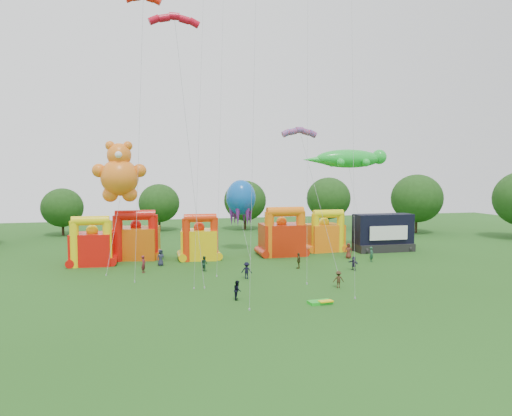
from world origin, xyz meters
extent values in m
plane|color=#1E4A14|center=(0.00, 0.00, 0.00)|extent=(160.00, 160.00, 0.00)
cylinder|color=#352314|center=(37.74, 43.56, 1.86)|extent=(0.44, 0.44, 3.72)
ellipsoid|color=#1A3E13|center=(37.74, 43.56, 6.41)|extent=(9.30, 9.30, 8.89)
cylinder|color=#352314|center=(24.77, 54.24, 1.75)|extent=(0.44, 0.44, 3.51)
ellipsoid|color=#1A3E13|center=(24.77, 54.24, 6.04)|extent=(8.77, 8.78, 8.39)
cylinder|color=#352314|center=(8.06, 56.06, 1.65)|extent=(0.44, 0.44, 3.30)
ellipsoid|color=#1A3E13|center=(8.06, 56.06, 5.68)|extent=(8.25, 8.25, 7.88)
cylinder|color=#352314|center=(-8.34, 58.04, 1.55)|extent=(0.44, 0.44, 3.09)
ellipsoid|color=#1A3E13|center=(-8.34, 58.04, 5.32)|extent=(7.73, 7.72, 7.38)
cylinder|color=#352314|center=(-25.19, 55.15, 1.44)|extent=(0.44, 0.44, 2.88)
ellipsoid|color=#1A3E13|center=(-25.19, 55.15, 4.96)|extent=(7.20, 7.20, 6.88)
cube|color=red|center=(-17.08, 26.33, 1.91)|extent=(5.10, 4.27, 3.82)
cylinder|color=yellow|center=(-18.91, 24.97, 2.73)|extent=(1.03, 1.03, 5.45)
cylinder|color=yellow|center=(-15.25, 24.97, 2.73)|extent=(1.03, 1.03, 5.45)
cylinder|color=yellow|center=(-17.08, 24.97, 5.45)|extent=(4.18, 1.09, 1.09)
sphere|color=yellow|center=(-17.08, 26.33, 4.12)|extent=(1.40, 1.40, 1.40)
cube|color=#CE550B|center=(-12.08, 29.41, 2.01)|extent=(6.26, 5.39, 4.02)
cylinder|color=red|center=(-14.23, 27.81, 2.87)|extent=(1.21, 1.21, 5.74)
cylinder|color=red|center=(-9.93, 27.81, 2.87)|extent=(1.21, 1.21, 5.74)
cylinder|color=red|center=(-12.08, 27.81, 5.74)|extent=(4.91, 1.27, 1.27)
sphere|color=red|center=(-12.08, 29.41, 4.32)|extent=(1.40, 1.40, 1.40)
cube|color=yellow|center=(-4.20, 26.98, 1.89)|extent=(4.93, 4.15, 3.79)
cylinder|color=red|center=(-5.96, 25.67, 2.70)|extent=(0.99, 0.99, 5.41)
cylinder|color=red|center=(-2.45, 25.67, 2.70)|extent=(0.99, 0.99, 5.41)
cylinder|color=red|center=(-4.20, 25.67, 5.41)|extent=(4.01, 1.04, 1.04)
sphere|color=red|center=(-4.20, 26.98, 4.09)|extent=(1.40, 1.40, 1.40)
cube|color=red|center=(6.92, 27.41, 2.09)|extent=(5.64, 4.56, 4.18)
cylinder|color=orange|center=(4.76, 25.81, 2.98)|extent=(1.22, 1.22, 5.97)
cylinder|color=orange|center=(9.07, 25.81, 2.98)|extent=(1.22, 1.22, 5.97)
cylinder|color=orange|center=(6.92, 25.81, 5.97)|extent=(4.92, 1.28, 1.28)
sphere|color=orange|center=(6.92, 27.41, 4.48)|extent=(1.40, 1.40, 1.40)
cube|color=orange|center=(13.74, 29.18, 1.89)|extent=(5.15, 4.28, 3.78)
cylinder|color=yellow|center=(11.86, 27.78, 2.70)|extent=(1.06, 1.06, 5.40)
cylinder|color=yellow|center=(15.62, 27.78, 2.70)|extent=(1.06, 1.06, 5.40)
cylinder|color=yellow|center=(13.74, 27.78, 5.40)|extent=(4.29, 1.11, 1.11)
sphere|color=yellow|center=(13.74, 29.18, 4.08)|extent=(1.40, 1.40, 1.40)
cube|color=black|center=(21.78, 26.88, 0.55)|extent=(8.30, 3.15, 1.10)
cube|color=black|center=(21.78, 27.08, 3.17)|extent=(8.29, 2.74, 4.14)
cube|color=white|center=(21.78, 25.48, 2.76)|extent=(5.71, 0.11, 1.95)
cylinder|color=black|center=(18.47, 25.64, 0.40)|extent=(0.30, 0.90, 0.90)
cylinder|color=black|center=(25.09, 25.64, 0.40)|extent=(0.30, 0.90, 0.90)
sphere|color=orange|center=(-13.80, 26.84, 10.47)|extent=(4.53, 4.53, 4.53)
sphere|color=orange|center=(-13.80, 26.84, 13.15)|extent=(2.88, 2.88, 2.88)
sphere|color=orange|center=(-14.83, 26.84, 14.28)|extent=(1.13, 1.13, 1.13)
sphere|color=orange|center=(-12.77, 26.84, 14.28)|extent=(1.13, 1.13, 1.13)
sphere|color=orange|center=(-16.17, 26.84, 11.30)|extent=(1.65, 1.65, 1.65)
sphere|color=orange|center=(-11.44, 26.84, 11.30)|extent=(1.65, 1.65, 1.65)
sphere|color=orange|center=(-14.94, 26.84, 8.41)|extent=(1.85, 1.85, 1.85)
sphere|color=orange|center=(-12.67, 26.84, 8.41)|extent=(1.85, 1.85, 1.85)
sphere|color=white|center=(-13.80, 25.45, 13.15)|extent=(0.82, 0.82, 0.82)
ellipsoid|color=green|center=(17.54, 29.60, 13.07)|extent=(9.83, 3.07, 2.61)
sphere|color=green|center=(22.34, 29.60, 13.36)|extent=(2.11, 2.11, 2.11)
cone|color=green|center=(12.55, 29.60, 12.88)|extent=(3.84, 1.54, 1.54)
sphere|color=green|center=(19.46, 31.14, 12.49)|extent=(1.15, 1.15, 1.15)
sphere|color=green|center=(19.46, 28.06, 12.49)|extent=(1.15, 1.15, 1.15)
sphere|color=green|center=(15.62, 31.14, 12.49)|extent=(1.15, 1.15, 1.15)
sphere|color=green|center=(15.62, 28.06, 12.49)|extent=(1.15, 1.15, 1.15)
ellipsoid|color=#0C54B6|center=(2.36, 32.36, 7.55)|extent=(4.17, 4.17, 5.01)
cone|color=#591E8C|center=(3.71, 32.36, 5.25)|extent=(0.94, 0.94, 3.34)
cone|color=#591E8C|center=(3.03, 33.53, 5.25)|extent=(0.94, 0.94, 3.34)
cone|color=#591E8C|center=(1.68, 33.53, 5.25)|extent=(0.94, 0.94, 3.34)
cone|color=#591E8C|center=(1.00, 32.36, 5.25)|extent=(0.94, 0.94, 3.34)
cone|color=#591E8C|center=(1.68, 31.18, 5.25)|extent=(0.94, 0.94, 3.34)
cone|color=#591E8C|center=(3.03, 31.18, 5.25)|extent=(0.94, 0.94, 3.34)
cube|color=green|center=(3.37, 4.37, 0.12)|extent=(2.08, 1.18, 0.24)
cube|color=yellow|center=(3.77, 4.07, 0.26)|extent=(1.25, 0.71, 0.10)
imported|color=#212537|center=(-9.15, 23.66, 0.97)|extent=(1.10, 0.91, 1.95)
imported|color=maroon|center=(-11.11, 20.22, 0.96)|extent=(0.66, 0.81, 1.92)
imported|color=#173927|center=(-4.48, 19.60, 0.84)|extent=(0.97, 1.03, 1.68)
imported|color=black|center=(-0.67, 14.72, 0.87)|extent=(1.29, 1.04, 1.75)
imported|color=#3F3919|center=(6.24, 18.32, 0.92)|extent=(0.89, 1.16, 1.83)
imported|color=#26233B|center=(12.02, 16.01, 0.79)|extent=(0.97, 1.54, 1.59)
imported|color=maroon|center=(14.59, 22.91, 0.99)|extent=(1.15, 1.07, 1.97)
imported|color=#1D4831|center=(16.36, 20.06, 0.94)|extent=(0.81, 0.79, 1.88)
imported|color=black|center=(-3.14, 7.17, 0.84)|extent=(0.79, 0.93, 1.68)
imported|color=#382716|center=(7.05, 8.95, 0.82)|extent=(1.15, 0.80, 1.64)
camera|label=1|loc=(-10.65, -30.93, 10.87)|focal=32.00mm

